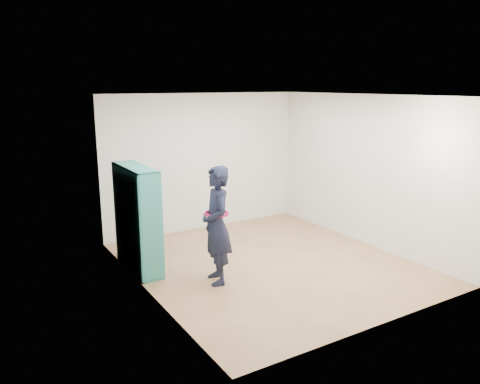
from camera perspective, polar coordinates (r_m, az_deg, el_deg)
floor at (r=7.47m, az=3.66°, el=-8.70°), size 4.50×4.50×0.00m
ceiling at (r=6.94m, az=3.97°, el=11.66°), size 4.50×4.50×0.00m
wall_left at (r=6.19m, az=-11.55°, el=-0.91°), size 0.02×4.50×2.60m
wall_right at (r=8.38m, az=15.10°, el=2.54°), size 0.02×4.50×2.60m
wall_back at (r=9.00m, az=-4.44°, el=3.65°), size 4.00×0.02×2.60m
wall_front at (r=5.46m, az=17.47°, el=-3.14°), size 4.00×0.02×2.60m
bookshelf at (r=7.18m, az=-12.60°, el=-3.27°), size 0.35×1.19×1.59m
person at (r=6.54m, az=-2.86°, el=-4.06°), size 0.53×0.69×1.68m
smartphone at (r=6.57m, az=-4.38°, el=-3.02°), size 0.01×0.09×0.12m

